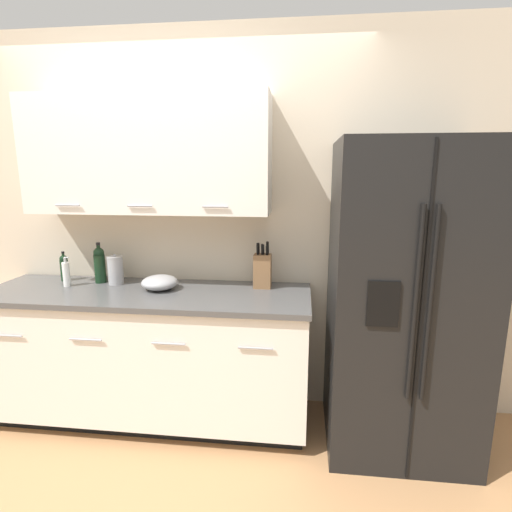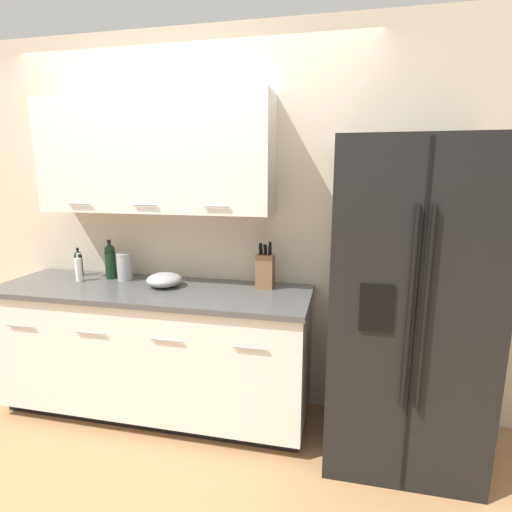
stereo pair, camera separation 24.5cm
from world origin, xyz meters
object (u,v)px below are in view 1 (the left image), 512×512
Objects in this scene: oil_bottle at (64,267)px; mixing_bowl at (160,282)px; refrigerator at (403,300)px; wine_bottle at (100,264)px; steel_canister at (116,270)px; knife_block at (262,270)px; soap_dispenser at (66,274)px.

oil_bottle is 0.88× the size of mixing_bowl.
wine_bottle is (-2.00, 0.21, 0.12)m from refrigerator.
steel_canister is (-1.87, 0.19, 0.09)m from refrigerator.
oil_bottle is at bearing 174.25° from refrigerator.
knife_block is (-0.86, 0.22, 0.11)m from refrigerator.
refrigerator reaches higher than soap_dispenser.
soap_dispenser is (-1.32, -0.12, -0.03)m from knife_block.
mixing_bowl is at bearing -10.13° from oil_bottle.
steel_canister is (0.40, -0.04, 0.00)m from oil_bottle.
knife_block is 1.48× the size of steel_canister.
refrigerator reaches higher than steel_canister.
knife_block is 1.48× the size of oil_bottle.
refrigerator is 1.53m from mixing_bowl.
soap_dispenser is (-0.18, -0.12, -0.05)m from wine_bottle.
steel_canister is at bearing 174.28° from refrigerator.
wine_bottle is 0.28m from oil_bottle.
steel_canister reaches higher than mixing_bowl.
soap_dispenser is at bearing -146.78° from wine_bottle.
oil_bottle is (-1.41, 0.01, -0.02)m from knife_block.
wine_bottle is at bearing -179.62° from knife_block.
soap_dispenser is at bearing 177.54° from refrigerator.
wine_bottle is 1.19× the size of mixing_bowl.
steel_canister is (-1.01, -0.03, -0.02)m from knife_block.
steel_canister is at bearing 17.24° from soap_dispenser.
mixing_bowl is at bearing 176.42° from refrigerator.
wine_bottle reaches higher than steel_canister.
knife_block is at bearing 1.73° from steel_canister.
mixing_bowl is at bearing -14.94° from steel_canister.
knife_block is at bearing 165.76° from refrigerator.
refrigerator is 9.09× the size of soap_dispenser.
refrigerator is 2.18m from soap_dispenser.
soap_dispenser is 0.65m from mixing_bowl.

